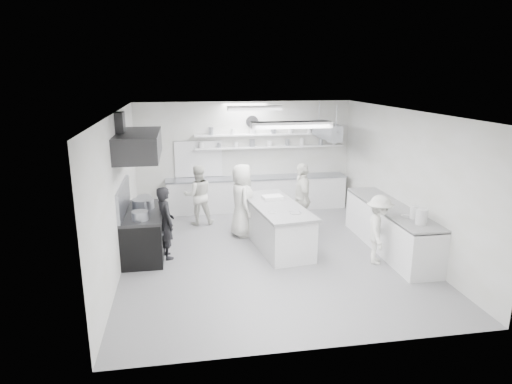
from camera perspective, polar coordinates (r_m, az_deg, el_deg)
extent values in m
cube|color=gray|center=(9.66, 1.60, -7.87)|extent=(6.00, 7.00, 0.02)
cube|color=white|center=(8.94, 1.74, 10.28)|extent=(6.00, 7.00, 0.02)
cube|color=silver|center=(12.56, -1.43, 4.67)|extent=(6.00, 0.04, 3.00)
cube|color=silver|center=(5.95, 8.24, -7.24)|extent=(6.00, 0.04, 3.00)
cube|color=silver|center=(9.11, -17.19, 0.05)|extent=(0.04, 7.00, 3.00)
cube|color=silver|center=(10.19, 18.46, 1.48)|extent=(0.04, 7.00, 3.00)
cube|color=black|center=(9.75, -14.09, -5.23)|extent=(0.80, 1.80, 0.90)
cube|color=#2B2B2C|center=(9.28, -14.83, 5.86)|extent=(0.85, 2.00, 0.50)
cube|color=white|center=(12.54, 0.15, -0.21)|extent=(5.00, 0.60, 0.92)
cube|color=white|center=(12.51, 1.84, 5.79)|extent=(4.20, 0.26, 0.04)
cube|color=white|center=(12.46, 1.85, 7.38)|extent=(4.20, 0.26, 0.04)
cube|color=black|center=(12.44, -7.37, 4.22)|extent=(1.30, 0.04, 1.00)
cylinder|color=silver|center=(12.42, -0.51, 8.99)|extent=(0.32, 0.05, 0.32)
cube|color=white|center=(10.14, 16.75, -4.51)|extent=(0.74, 3.30, 0.94)
cube|color=#989CA5|center=(11.84, 9.03, 7.78)|extent=(0.30, 1.60, 0.40)
cube|color=white|center=(7.20, 4.55, 8.57)|extent=(1.30, 0.25, 0.10)
cube|color=white|center=(10.71, -0.17, 10.68)|extent=(1.30, 0.25, 0.10)
cube|color=white|center=(9.95, 2.58, -4.36)|extent=(1.22, 2.54, 0.90)
cylinder|color=#989CA5|center=(9.76, -14.22, -1.59)|extent=(0.46, 0.46, 0.25)
imported|color=black|center=(9.37, -11.49, -3.87)|extent=(0.53, 0.64, 1.52)
imported|color=silver|center=(11.33, -7.43, -0.38)|extent=(0.80, 0.65, 1.53)
imported|color=silver|center=(10.43, -1.81, -1.07)|extent=(0.61, 0.88, 1.72)
imported|color=silver|center=(10.62, 5.88, -0.86)|extent=(0.53, 1.05, 1.72)
imported|color=silver|center=(9.28, 15.41, -4.66)|extent=(0.84, 1.05, 1.42)
imported|color=#989CA5|center=(9.24, 5.03, -2.78)|extent=(0.27, 0.27, 0.06)
imported|color=white|center=(9.24, 2.12, -2.75)|extent=(0.23, 0.23, 0.06)
imported|color=white|center=(9.36, 18.72, -3.09)|extent=(0.25, 0.25, 0.05)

